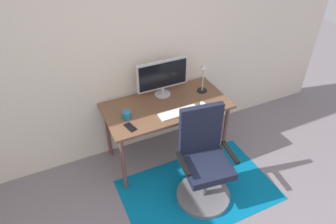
% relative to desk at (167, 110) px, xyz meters
% --- Properties ---
extents(wall_back, '(6.00, 0.10, 2.60)m').
position_rel_desk_xyz_m(wall_back, '(-0.47, 0.41, 0.64)').
color(wall_back, silver).
rests_on(wall_back, ground).
extents(area_rug, '(1.60, 1.01, 0.01)m').
position_rel_desk_xyz_m(area_rug, '(0.08, -0.65, -0.66)').
color(area_rug, '#066697').
rests_on(area_rug, ground).
extents(desk, '(1.35, 0.68, 0.74)m').
position_rel_desk_xyz_m(desk, '(0.00, 0.00, 0.00)').
color(desk, brown).
rests_on(desk, ground).
extents(monitor, '(0.60, 0.18, 0.43)m').
position_rel_desk_xyz_m(monitor, '(0.04, 0.20, 0.32)').
color(monitor, '#B2B2B7').
rests_on(monitor, desk).
extents(keyboard, '(0.43, 0.13, 0.02)m').
position_rel_desk_xyz_m(keyboard, '(0.05, -0.20, 0.09)').
color(keyboard, white).
rests_on(keyboard, desk).
extents(computer_mouse, '(0.06, 0.10, 0.03)m').
position_rel_desk_xyz_m(computer_mouse, '(0.35, -0.18, 0.09)').
color(computer_mouse, white).
rests_on(computer_mouse, desk).
extents(coffee_cup, '(0.08, 0.08, 0.09)m').
position_rel_desk_xyz_m(coffee_cup, '(-0.46, -0.05, 0.12)').
color(coffee_cup, '#1D6D98').
rests_on(coffee_cup, desk).
extents(cell_phone, '(0.10, 0.15, 0.01)m').
position_rel_desk_xyz_m(cell_phone, '(-0.49, -0.20, 0.08)').
color(cell_phone, black).
rests_on(cell_phone, desk).
extents(desk_lamp, '(0.11, 0.11, 0.36)m').
position_rel_desk_xyz_m(desk_lamp, '(0.49, 0.07, 0.30)').
color(desk_lamp, black).
rests_on(desk_lamp, desk).
extents(office_chair, '(0.56, 0.56, 1.05)m').
position_rel_desk_xyz_m(office_chair, '(0.08, -0.69, -0.26)').
color(office_chair, slate).
rests_on(office_chair, ground).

